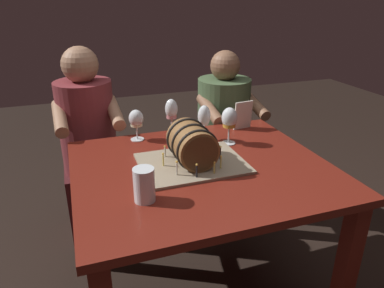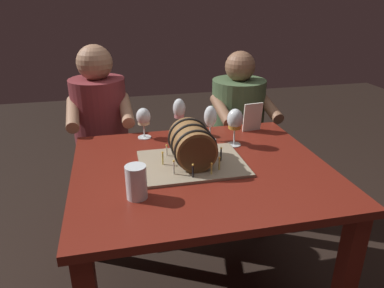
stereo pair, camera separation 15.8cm
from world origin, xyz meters
name	(u,v)px [view 1 (the left image)]	position (x,y,z in m)	size (l,w,h in m)	color
dining_table	(202,190)	(0.00, 0.00, 0.64)	(1.12, 0.96, 0.76)	maroon
barrel_cake	(192,148)	(-0.04, 0.03, 0.84)	(0.46, 0.35, 0.20)	gray
wine_glass_white	(136,120)	(-0.21, 0.40, 0.87)	(0.08, 0.08, 0.16)	white
wine_glass_rose	(171,111)	(-0.02, 0.42, 0.89)	(0.07, 0.07, 0.20)	white
wine_glass_amber	(229,119)	(0.22, 0.20, 0.89)	(0.08, 0.08, 0.19)	white
wine_glass_empty	(204,117)	(0.12, 0.29, 0.88)	(0.07, 0.07, 0.19)	white
beer_pint	(144,186)	(-0.30, -0.20, 0.82)	(0.08, 0.08, 0.13)	white
menu_card	(243,115)	(0.38, 0.37, 0.84)	(0.11, 0.01, 0.16)	silver
person_seated_left	(91,154)	(-0.44, 0.77, 0.55)	(0.38, 0.47, 1.20)	#4C1B1E
person_seated_right	(223,139)	(0.44, 0.77, 0.53)	(0.39, 0.47, 1.13)	#2A3A24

